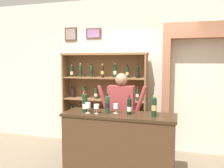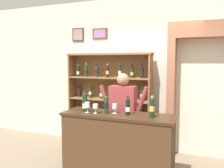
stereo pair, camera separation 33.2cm
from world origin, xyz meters
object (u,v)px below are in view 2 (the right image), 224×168
object	(u,v)px
tasting_counter	(118,147)
wine_glass_left	(95,106)
wine_glass_spare	(87,105)
wine_glass_center	(115,107)
tasting_bottle_riserva	(85,102)
tasting_bottle_chianti	(128,106)
wine_shelf	(109,100)
shopkeeper	(123,109)
tasting_bottle_brunello	(152,107)
tasting_bottle_rosso	(106,104)

from	to	relation	value
tasting_counter	wine_glass_left	bearing A→B (deg)	-163.08
wine_glass_spare	wine_glass_center	distance (m)	0.42
tasting_bottle_riserva	wine_glass_left	bearing A→B (deg)	-18.07
tasting_bottle_chianti	wine_glass_left	xyz separation A→B (m)	(-0.48, -0.09, -0.02)
tasting_bottle_riserva	wine_glass_left	world-z (taller)	tasting_bottle_riserva
wine_shelf	shopkeeper	size ratio (longest dim) A/B	1.23
tasting_bottle_riserva	wine_glass_center	size ratio (longest dim) A/B	2.18
tasting_bottle_riserva	tasting_bottle_chianti	world-z (taller)	tasting_bottle_riserva
tasting_counter	wine_glass_center	world-z (taller)	wine_glass_center
tasting_counter	tasting_bottle_chianti	size ratio (longest dim) A/B	5.94
tasting_bottle_riserva	tasting_bottle_brunello	distance (m)	1.06
wine_shelf	tasting_bottle_brunello	distance (m)	1.71
wine_shelf	tasting_counter	size ratio (longest dim) A/B	1.16
shopkeeper	wine_glass_center	world-z (taller)	shopkeeper
tasting_bottle_chianti	wine_glass_spare	size ratio (longest dim) A/B	1.75
tasting_bottle_brunello	wine_shelf	bearing A→B (deg)	132.82
wine_glass_center	wine_glass_spare	bearing A→B (deg)	-166.18
wine_shelf	tasting_bottle_chianti	world-z (taller)	wine_shelf
wine_glass_left	tasting_bottle_brunello	bearing A→B (deg)	3.98
tasting_bottle_rosso	wine_glass_left	bearing A→B (deg)	-155.19
tasting_bottle_brunello	wine_glass_center	xyz separation A→B (m)	(-0.57, 0.05, -0.05)
shopkeeper	wine_glass_center	bearing A→B (deg)	-85.55
tasting_bottle_rosso	tasting_bottle_brunello	distance (m)	0.70
tasting_bottle_rosso	wine_glass_left	size ratio (longest dim) A/B	2.10
wine_glass_left	wine_glass_center	bearing A→B (deg)	21.06
tasting_bottle_rosso	wine_glass_spare	xyz separation A→B (m)	(-0.29, -0.07, -0.03)
shopkeeper	tasting_bottle_brunello	xyz separation A→B (m)	(0.61, -0.54, 0.18)
tasting_bottle_brunello	wine_glass_center	world-z (taller)	tasting_bottle_brunello
wine_shelf	tasting_bottle_riserva	world-z (taller)	wine_shelf
wine_shelf	tasting_counter	distance (m)	1.45
tasting_counter	wine_glass_left	world-z (taller)	wine_glass_left
tasting_bottle_chianti	tasting_counter	bearing A→B (deg)	178.77
tasting_counter	tasting_bottle_rosso	size ratio (longest dim) A/B	5.61
shopkeeper	tasting_bottle_riserva	world-z (taller)	shopkeeper
wine_shelf	wine_glass_left	size ratio (longest dim) A/B	13.73
tasting_bottle_brunello	wine_glass_spare	world-z (taller)	tasting_bottle_brunello
tasting_bottle_riserva	tasting_counter	bearing A→B (deg)	2.83
tasting_bottle_rosso	tasting_bottle_riserva	bearing A→B (deg)	179.65
tasting_counter	tasting_bottle_riserva	xyz separation A→B (m)	(-0.54, -0.03, 0.66)
wine_shelf	tasting_bottle_riserva	bearing A→B (deg)	-85.52
shopkeeper	tasting_bottle_chianti	bearing A→B (deg)	-63.78
tasting_bottle_riserva	tasting_bottle_rosso	distance (m)	0.36
tasting_bottle_chianti	tasting_bottle_brunello	distance (m)	0.37
tasting_bottle_riserva	wine_glass_spare	size ratio (longest dim) A/B	1.98
tasting_bottle_riserva	wine_glass_spare	bearing A→B (deg)	-41.55
tasting_bottle_riserva	tasting_bottle_rosso	world-z (taller)	tasting_bottle_riserva
tasting_bottle_chianti	tasting_bottle_rosso	bearing A→B (deg)	-175.61
wine_glass_spare	tasting_counter	bearing A→B (deg)	11.59
wine_shelf	wine_glass_spare	xyz separation A→B (m)	(0.17, -1.30, 0.13)
wine_shelf	tasting_bottle_chianti	bearing A→B (deg)	-56.89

